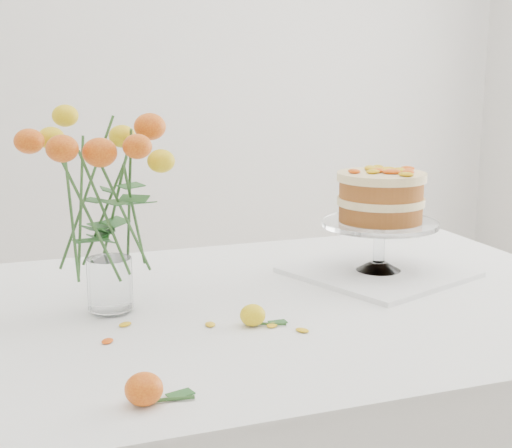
{
  "coord_description": "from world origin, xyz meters",
  "views": [
    {
      "loc": [
        -0.44,
        -1.24,
        1.19
      ],
      "look_at": [
        0.02,
        0.06,
        0.9
      ],
      "focal_mm": 50.0,
      "sensor_mm": 36.0,
      "label": 1
    }
  ],
  "objects": [
    {
      "name": "table",
      "position": [
        0.0,
        0.0,
        0.67
      ],
      "size": [
        1.43,
        0.93,
        0.76
      ],
      "color": "tan",
      "rests_on": "ground"
    },
    {
      "name": "napkin",
      "position": [
        0.31,
        0.09,
        0.76
      ],
      "size": [
        0.42,
        0.42,
        0.01
      ],
      "primitive_type": "cube",
      "rotation": [
        0.0,
        0.0,
        0.36
      ],
      "color": "white",
      "rests_on": "table"
    },
    {
      "name": "cake_stand",
      "position": [
        0.31,
        0.09,
        0.92
      ],
      "size": [
        0.25,
        0.25,
        0.22
      ],
      "rotation": [
        0.0,
        0.0,
        0.02
      ],
      "color": "silver",
      "rests_on": "napkin"
    },
    {
      "name": "rose_vase",
      "position": [
        -0.27,
        0.03,
        1.0
      ],
      "size": [
        0.31,
        0.31,
        0.41
      ],
      "rotation": [
        0.0,
        0.0,
        0.2
      ],
      "color": "silver",
      "rests_on": "table"
    },
    {
      "name": "loose_rose_near",
      "position": [
        -0.05,
        -0.12,
        0.77
      ],
      "size": [
        0.08,
        0.05,
        0.04
      ],
      "rotation": [
        0.0,
        0.0,
        -0.42
      ],
      "color": "yellow",
      "rests_on": "table"
    },
    {
      "name": "loose_rose_far",
      "position": [
        -0.28,
        -0.36,
        0.78
      ],
      "size": [
        0.09,
        0.05,
        0.04
      ],
      "rotation": [
        0.0,
        0.0,
        -0.14
      ],
      "color": "#BE3309",
      "rests_on": "table"
    },
    {
      "name": "stray_petal_a",
      "position": [
        -0.12,
        -0.1,
        0.76
      ],
      "size": [
        0.03,
        0.02,
        0.0
      ],
      "primitive_type": "ellipsoid",
      "color": "#E7B10E",
      "rests_on": "table"
    },
    {
      "name": "stray_petal_b",
      "position": [
        -0.02,
        -0.14,
        0.76
      ],
      "size": [
        0.03,
        0.02,
        0.0
      ],
      "primitive_type": "ellipsoid",
      "color": "#E7B10E",
      "rests_on": "table"
    },
    {
      "name": "stray_petal_c",
      "position": [
        0.02,
        -0.18,
        0.76
      ],
      "size": [
        0.03,
        0.02,
        0.0
      ],
      "primitive_type": "ellipsoid",
      "color": "#E7B10E",
      "rests_on": "table"
    },
    {
      "name": "stray_petal_d",
      "position": [
        -0.26,
        -0.05,
        0.76
      ],
      "size": [
        0.03,
        0.02,
        0.0
      ],
      "primitive_type": "ellipsoid",
      "color": "#E7B10E",
      "rests_on": "table"
    },
    {
      "name": "stray_petal_e",
      "position": [
        -0.3,
        -0.12,
        0.76
      ],
      "size": [
        0.03,
        0.02,
        0.0
      ],
      "primitive_type": "ellipsoid",
      "color": "#E7B10E",
      "rests_on": "table"
    }
  ]
}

